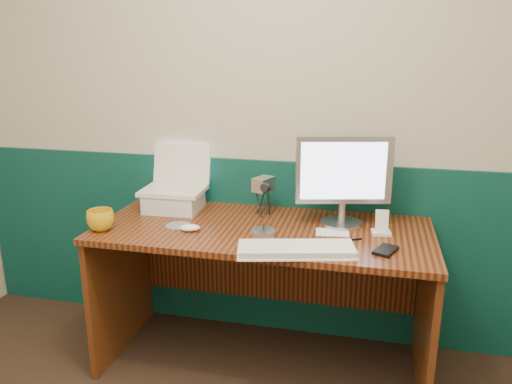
% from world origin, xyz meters
% --- Properties ---
extents(back_wall, '(3.50, 0.04, 2.50)m').
position_xyz_m(back_wall, '(0.00, 1.75, 1.25)').
color(back_wall, '#BCB59F').
rests_on(back_wall, ground).
extents(wainscot, '(3.48, 0.02, 1.00)m').
position_xyz_m(wainscot, '(0.00, 1.74, 0.50)').
color(wainscot, '#083530').
rests_on(wainscot, ground).
extents(desk, '(1.60, 0.70, 0.75)m').
position_xyz_m(desk, '(0.08, 1.38, 0.38)').
color(desk, '#3B130A').
rests_on(desk, ground).
extents(laptop_riser, '(0.29, 0.24, 0.10)m').
position_xyz_m(laptop_riser, '(-0.44, 1.54, 0.80)').
color(laptop_riser, silver).
rests_on(laptop_riser, desk).
extents(laptop, '(0.33, 0.26, 0.27)m').
position_xyz_m(laptop, '(-0.44, 1.54, 0.98)').
color(laptop, white).
rests_on(laptop, laptop_riser).
extents(monitor, '(0.47, 0.23, 0.45)m').
position_xyz_m(monitor, '(0.45, 1.50, 0.98)').
color(monitor, '#A6A6AB').
rests_on(monitor, desk).
extents(keyboard, '(0.51, 0.27, 0.03)m').
position_xyz_m(keyboard, '(0.29, 1.10, 0.76)').
color(keyboard, white).
rests_on(keyboard, desk).
extents(mouse_right, '(0.12, 0.10, 0.03)m').
position_xyz_m(mouse_right, '(0.41, 1.16, 0.77)').
color(mouse_right, white).
rests_on(mouse_right, desk).
extents(mouse_left, '(0.11, 0.08, 0.03)m').
position_xyz_m(mouse_left, '(-0.24, 1.25, 0.77)').
color(mouse_left, white).
rests_on(mouse_left, desk).
extents(mug, '(0.14, 0.14, 0.10)m').
position_xyz_m(mug, '(-0.66, 1.17, 0.80)').
color(mug, gold).
rests_on(mug, desk).
extents(camcorder, '(0.12, 0.14, 0.19)m').
position_xyz_m(camcorder, '(0.04, 1.56, 0.84)').
color(camcorder, silver).
rests_on(camcorder, desk).
extents(cd_spindle, '(0.11, 0.11, 0.02)m').
position_xyz_m(cd_spindle, '(0.11, 1.29, 0.76)').
color(cd_spindle, silver).
rests_on(cd_spindle, desk).
extents(cd_loose_a, '(0.12, 0.12, 0.00)m').
position_xyz_m(cd_loose_a, '(-0.33, 1.31, 0.75)').
color(cd_loose_a, '#B4BDC5').
rests_on(cd_loose_a, desk).
extents(cd_loose_b, '(0.11, 0.11, 0.00)m').
position_xyz_m(cd_loose_b, '(0.43, 1.40, 0.75)').
color(cd_loose_b, silver).
rests_on(cd_loose_b, desk).
extents(pen, '(0.14, 0.08, 0.01)m').
position_xyz_m(pen, '(0.48, 1.29, 0.75)').
color(pen, black).
rests_on(pen, desk).
extents(papers, '(0.16, 0.12, 0.00)m').
position_xyz_m(papers, '(0.41, 1.38, 0.75)').
color(papers, white).
rests_on(papers, desk).
extents(dock, '(0.09, 0.07, 0.02)m').
position_xyz_m(dock, '(0.64, 1.42, 0.76)').
color(dock, white).
rests_on(dock, desk).
extents(music_player, '(0.06, 0.04, 0.10)m').
position_xyz_m(music_player, '(0.64, 1.42, 0.82)').
color(music_player, white).
rests_on(music_player, dock).
extents(pda, '(0.12, 0.14, 0.01)m').
position_xyz_m(pda, '(0.65, 1.20, 0.76)').
color(pda, black).
rests_on(pda, desk).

